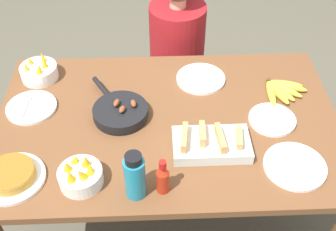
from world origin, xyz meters
The scene contains 15 objects.
ground_plane centered at (0.00, 0.00, 0.00)m, with size 14.00×14.00×0.00m, color #565142.
dining_table centered at (0.00, 0.00, 0.64)m, with size 1.55×0.99×0.74m.
banana_bunch centered at (0.55, 0.18, 0.75)m, with size 0.21×0.20×0.04m.
melon_tray centered at (0.17, -0.18, 0.77)m, with size 0.32×0.19×0.10m.
skillet centered at (-0.21, 0.04, 0.76)m, with size 0.27×0.37×0.08m.
frittata_plate_center centered at (-0.62, -0.31, 0.76)m, with size 0.26×0.26×0.06m.
empty_plate_near_front centered at (0.18, 0.28, 0.75)m, with size 0.24×0.24×0.02m.
empty_plate_far_left centered at (0.47, -0.02, 0.75)m, with size 0.21×0.21×0.02m.
empty_plate_far_right centered at (-0.63, 0.10, 0.75)m, with size 0.23×0.23×0.02m.
empty_plate_mid_edge centered at (0.50, -0.29, 0.75)m, with size 0.25×0.25×0.02m.
fruit_bowl_mango centered at (-0.35, -0.33, 0.78)m, with size 0.17×0.17×0.12m.
fruit_bowl_citrus centered at (-0.63, 0.33, 0.78)m, with size 0.18×0.18×0.12m.
water_bottle centered at (-0.14, -0.39, 0.84)m, with size 0.08×0.08×0.21m.
hot_sauce_bottle centered at (-0.04, -0.38, 0.81)m, with size 0.05×0.05×0.16m.
person_figure centered at (0.08, 0.73, 0.48)m, with size 0.36×0.36×1.15m.
Camera 1 is at (-0.06, -1.36, 2.06)m, focal length 45.00 mm.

